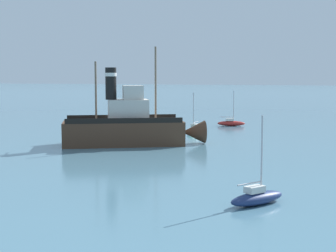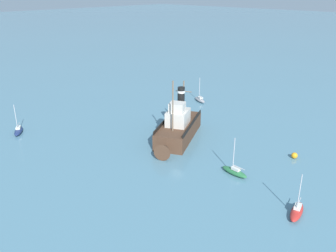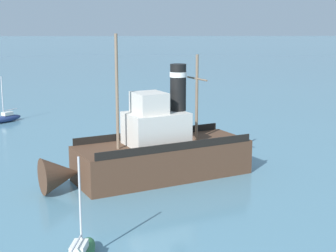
{
  "view_description": "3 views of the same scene",
  "coord_description": "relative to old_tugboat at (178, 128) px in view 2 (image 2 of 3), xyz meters",
  "views": [
    {
      "loc": [
        46.56,
        21.8,
        7.12
      ],
      "look_at": [
        -3.56,
        5.03,
        1.8
      ],
      "focal_mm": 55.0,
      "sensor_mm": 36.0,
      "label": 1
    },
    {
      "loc": [
        -35.08,
        39.18,
        22.21
      ],
      "look_at": [
        -1.79,
        4.37,
        3.07
      ],
      "focal_mm": 38.0,
      "sensor_mm": 36.0,
      "label": 2
    },
    {
      "loc": [
        -35.4,
        1.44,
        10.8
      ],
      "look_at": [
        0.49,
        0.72,
        3.31
      ],
      "focal_mm": 55.0,
      "sensor_mm": 36.0,
      "label": 3
    }
  ],
  "objects": [
    {
      "name": "mooring_buoy",
      "position": [
        -16.09,
        -6.19,
        -1.41
      ],
      "size": [
        0.85,
        0.85,
        0.85
      ],
      "primitive_type": "sphere",
      "color": "orange",
      "rests_on": "ground"
    },
    {
      "name": "sailboat_red",
      "position": [
        -22.12,
        5.94,
        -1.4
      ],
      "size": [
        1.97,
        3.95,
        4.9
      ],
      "color": "#B22823",
      "rests_on": "ground"
    },
    {
      "name": "ground_plane",
      "position": [
        1.25,
        -1.68,
        -1.83
      ],
      "size": [
        600.0,
        600.0,
        0.0
      ],
      "primitive_type": "plane",
      "color": "teal"
    },
    {
      "name": "sailboat_green",
      "position": [
        -12.67,
        3.28,
        -1.4
      ],
      "size": [
        3.88,
        1.44,
        4.9
      ],
      "color": "#286B3D",
      "rests_on": "ground"
    },
    {
      "name": "sailboat_navy",
      "position": [
        20.07,
        15.99,
        -1.4
      ],
      "size": [
        3.73,
        3.1,
        4.9
      ],
      "color": "navy",
      "rests_on": "ground"
    },
    {
      "name": "sailboat_grey",
      "position": [
        9.51,
        -17.23,
        -1.4
      ],
      "size": [
        3.92,
        2.57,
        4.9
      ],
      "color": "gray",
      "rests_on": "ground"
    },
    {
      "name": "old_tugboat",
      "position": [
        0.0,
        0.0,
        0.0
      ],
      "size": [
        9.46,
        14.39,
        9.9
      ],
      "color": "#4C3323",
      "rests_on": "ground"
    }
  ]
}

